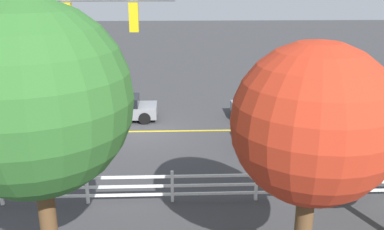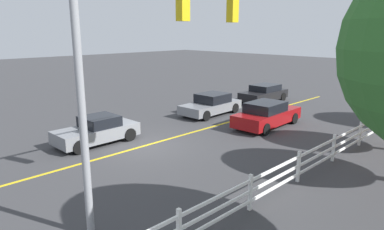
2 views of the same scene
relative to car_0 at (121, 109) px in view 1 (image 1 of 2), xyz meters
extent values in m
plane|color=#38383A|center=(-1.25, 1.92, -0.63)|extent=(120.00, 120.00, 0.00)
cube|color=gold|center=(-5.25, 1.92, -0.62)|extent=(28.00, 0.16, 0.01)
cylinder|color=gray|center=(0.58, 6.84, 6.02)|extent=(7.14, 0.12, 0.12)
cube|color=gold|center=(0.76, 6.84, 5.42)|extent=(0.32, 0.28, 1.00)
sphere|color=red|center=(0.76, 6.69, 5.74)|extent=(0.17, 0.17, 0.17)
sphere|color=orange|center=(0.76, 6.69, 5.42)|extent=(0.17, 0.17, 0.17)
sphere|color=#148C19|center=(0.76, 6.69, 5.10)|extent=(0.17, 0.17, 0.17)
cube|color=gold|center=(-1.54, 6.84, 5.42)|extent=(0.32, 0.28, 1.00)
sphere|color=red|center=(-1.54, 6.69, 5.74)|extent=(0.17, 0.17, 0.17)
sphere|color=orange|center=(-1.54, 6.69, 5.42)|extent=(0.17, 0.17, 0.17)
sphere|color=#148C19|center=(-1.54, 6.69, 5.10)|extent=(0.17, 0.17, 0.17)
cube|color=slate|center=(0.04, 0.00, -0.11)|extent=(3.95, 1.76, 0.60)
cube|color=black|center=(-0.15, 0.00, 0.44)|extent=(1.61, 1.56, 0.50)
cylinder|color=black|center=(1.37, 0.81, -0.31)|extent=(0.64, 0.23, 0.64)
cylinder|color=black|center=(1.39, -0.78, -0.31)|extent=(0.64, 0.23, 0.64)
cylinder|color=black|center=(-1.30, 0.78, -0.31)|extent=(0.64, 0.23, 0.64)
cylinder|color=black|center=(-1.28, -0.81, -0.31)|extent=(0.64, 0.23, 0.64)
cube|color=maroon|center=(-8.37, 4.03, -0.07)|extent=(4.68, 2.01, 0.67)
cube|color=black|center=(-8.14, 4.04, 0.53)|extent=(2.21, 1.72, 0.53)
cylinder|color=black|center=(-9.90, 3.11, -0.31)|extent=(0.65, 0.25, 0.64)
cylinder|color=black|center=(-9.97, 4.81, -0.31)|extent=(0.65, 0.25, 0.64)
cylinder|color=black|center=(-6.77, 3.25, -0.31)|extent=(0.65, 0.25, 0.64)
cylinder|color=black|center=(-6.84, 4.94, -0.31)|extent=(0.65, 0.25, 0.64)
cube|color=slate|center=(-8.23, -0.16, -0.13)|extent=(4.34, 1.99, 0.55)
cube|color=black|center=(-8.44, -0.16, 0.44)|extent=(1.96, 1.72, 0.57)
cylinder|color=black|center=(-6.81, 0.75, -0.31)|extent=(0.65, 0.24, 0.64)
cylinder|color=black|center=(-6.74, -0.95, -0.31)|extent=(0.65, 0.24, 0.64)
cylinder|color=black|center=(-9.72, 0.64, -0.31)|extent=(0.65, 0.24, 0.64)
cylinder|color=black|center=(-9.65, -1.07, -0.31)|extent=(0.65, 0.24, 0.64)
cube|color=black|center=(-14.11, -0.08, -0.09)|extent=(4.15, 1.75, 0.63)
cube|color=black|center=(-14.31, -0.08, 0.45)|extent=(2.10, 1.58, 0.46)
cylinder|color=black|center=(-12.70, 0.74, -0.31)|extent=(0.64, 0.22, 0.64)
cylinder|color=black|center=(-12.70, -0.89, -0.31)|extent=(0.64, 0.22, 0.64)
cube|color=white|center=(-8.59, 9.00, -0.05)|extent=(0.10, 0.10, 1.15)
cube|color=white|center=(-5.70, 9.00, -0.05)|extent=(0.10, 0.10, 1.15)
cube|color=white|center=(-2.81, 9.00, -0.05)|extent=(0.10, 0.10, 1.15)
cube|color=white|center=(0.08, 9.00, -0.05)|extent=(0.10, 0.10, 1.15)
cube|color=white|center=(2.97, 9.00, -0.05)|extent=(0.10, 0.10, 1.15)
cube|color=white|center=(-4.25, 9.00, 0.32)|extent=(26.00, 0.06, 0.09)
cube|color=white|center=(-4.25, 9.00, -0.03)|extent=(26.00, 0.06, 0.09)
cube|color=white|center=(-4.25, 9.00, -0.35)|extent=(26.00, 0.06, 0.09)
sphere|color=#B22D19|center=(-6.04, 13.11, 3.61)|extent=(3.74, 3.74, 3.74)
sphere|color=#2D6628|center=(-0.02, 13.37, 4.31)|extent=(4.17, 4.17, 4.17)
camera|label=1|loc=(-2.98, 21.87, 6.67)|focal=39.22mm
camera|label=2|loc=(8.04, 14.56, 4.65)|focal=32.59mm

